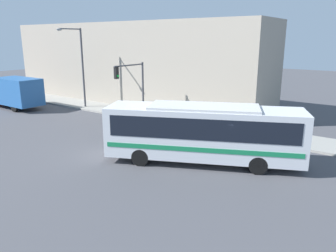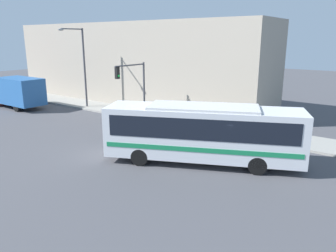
% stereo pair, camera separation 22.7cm
% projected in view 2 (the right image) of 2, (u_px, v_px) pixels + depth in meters
% --- Properties ---
extents(ground_plane, '(120.00, 120.00, 0.00)m').
position_uv_depth(ground_plane, '(218.00, 162.00, 17.80)').
color(ground_plane, '#47474C').
extents(sidewalk, '(3.16, 70.00, 0.15)m').
position_uv_depth(sidewalk, '(73.00, 102.00, 33.92)').
color(sidewalk, gray).
rests_on(sidewalk, ground_plane).
extents(building_facade, '(6.00, 29.47, 8.02)m').
position_uv_depth(building_facade, '(133.00, 63.00, 34.05)').
color(building_facade, '#9E9384').
rests_on(building_facade, ground_plane).
extents(city_bus, '(6.48, 10.32, 3.12)m').
position_uv_depth(city_bus, '(203.00, 130.00, 17.23)').
color(city_bus, silver).
rests_on(city_bus, ground_plane).
extents(delivery_truck, '(2.40, 6.60, 2.91)m').
position_uv_depth(delivery_truck, '(17.00, 91.00, 31.35)').
color(delivery_truck, '#265999').
rests_on(delivery_truck, ground_plane).
extents(fire_hydrant, '(0.24, 0.32, 0.71)m').
position_uv_depth(fire_hydrant, '(224.00, 127.00, 22.94)').
color(fire_hydrant, '#999999').
rests_on(fire_hydrant, sidewalk).
extents(traffic_light_pole, '(3.28, 0.35, 4.50)m').
position_uv_depth(traffic_light_pole, '(134.00, 81.00, 25.60)').
color(traffic_light_pole, '#47474C').
rests_on(traffic_light_pole, sidewalk).
extents(parking_meter, '(0.14, 0.14, 1.28)m').
position_uv_depth(parking_meter, '(168.00, 111.00, 25.60)').
color(parking_meter, '#47474C').
rests_on(parking_meter, sidewalk).
extents(street_lamp, '(2.66, 0.28, 7.25)m').
position_uv_depth(street_lamp, '(81.00, 61.00, 30.23)').
color(street_lamp, '#47474C').
rests_on(street_lamp, sidewalk).
extents(pedestrian_near_corner, '(0.34, 0.34, 1.74)m').
position_uv_depth(pedestrian_near_corner, '(218.00, 114.00, 24.32)').
color(pedestrian_near_corner, '#23283D').
rests_on(pedestrian_near_corner, sidewalk).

